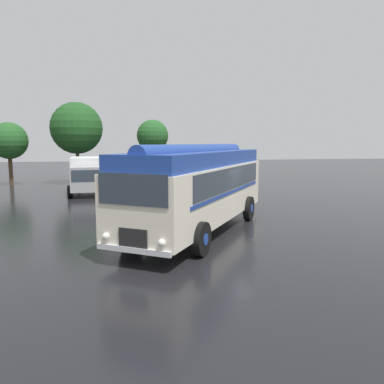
{
  "coord_description": "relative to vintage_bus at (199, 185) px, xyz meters",
  "views": [
    {
      "loc": [
        -4.0,
        -14.79,
        3.54
      ],
      "look_at": [
        -0.82,
        1.15,
        1.4
      ],
      "focal_mm": 35.0,
      "sensor_mm": 36.0,
      "label": 1
    }
  ],
  "objects": [
    {
      "name": "ground_plane",
      "position": [
        0.82,
        0.36,
        -1.89
      ],
      "size": [
        120.0,
        120.0,
        0.0
      ],
      "primitive_type": "plane",
      "color": "black"
    },
    {
      "name": "car_near_left",
      "position": [
        -2.59,
        12.01,
        -1.05
      ],
      "size": [
        1.98,
        4.21,
        1.66
      ],
      "color": "navy",
      "rests_on": "ground"
    },
    {
      "name": "tree_left_of_centre",
      "position": [
        -6.55,
        19.04,
        2.85
      ],
      "size": [
        4.36,
        4.36,
        6.96
      ],
      "color": "#4C3823",
      "rests_on": "ground"
    },
    {
      "name": "box_van",
      "position": [
        -5.39,
        12.92,
        -0.53
      ],
      "size": [
        2.63,
        5.88,
        2.5
      ],
      "color": "silver",
      "rests_on": "ground"
    },
    {
      "name": "car_mid_left",
      "position": [
        0.22,
        11.88,
        -1.05
      ],
      "size": [
        2.23,
        4.33,
        1.66
      ],
      "color": "#4C5156",
      "rests_on": "ground"
    },
    {
      "name": "tree_far_left",
      "position": [
        -12.05,
        19.16,
        1.8
      ],
      "size": [
        3.09,
        3.03,
        5.23
      ],
      "color": "#4C3823",
      "rests_on": "ground"
    },
    {
      "name": "vintage_bus",
      "position": [
        0.0,
        0.0,
        0.0
      ],
      "size": [
        7.66,
        9.73,
        3.49
      ],
      "color": "silver",
      "rests_on": "ground"
    },
    {
      "name": "tree_centre",
      "position": [
        -0.12,
        19.27,
        2.26
      ],
      "size": [
        2.8,
        2.8,
        5.57
      ],
      "color": "#4C3823",
      "rests_on": "ground"
    },
    {
      "name": "car_mid_right",
      "position": [
        3.16,
        12.0,
        -1.05
      ],
      "size": [
        2.39,
        4.39,
        1.66
      ],
      "color": "#4C5156",
      "rests_on": "ground"
    }
  ]
}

